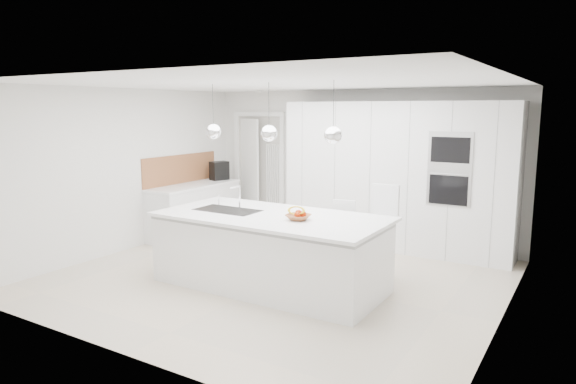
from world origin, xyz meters
The scene contains 27 objects.
floor centered at (0.00, 0.00, 0.00)m, with size 5.50×5.50×0.00m, color beige.
wall_back centered at (0.00, 2.50, 1.25)m, with size 5.50×5.50×0.00m, color silver.
wall_left centered at (-2.75, 0.00, 1.25)m, with size 5.00×5.00×0.00m, color silver.
ceiling centered at (0.00, 0.00, 2.50)m, with size 5.50×5.50×0.00m, color white.
tall_cabinets centered at (0.80, 2.20, 1.15)m, with size 3.60×0.60×2.30m, color white.
oven_stack centered at (1.70, 1.89, 1.35)m, with size 0.62×0.04×1.05m, color #A5A5A8, non-canonical shape.
doorway_frame centered at (-1.95, 2.47, 1.02)m, with size 1.11×0.08×2.13m, color white, non-canonical shape.
hallway_door centered at (-2.20, 2.42, 1.00)m, with size 0.82×0.04×2.00m, color white.
radiator centered at (-1.63, 2.46, 0.85)m, with size 0.32×0.04×1.40m, color white, non-canonical shape.
left_base_cabinets centered at (-2.45, 1.20, 0.43)m, with size 0.60×1.80×0.86m, color white.
left_worktop centered at (-2.45, 1.20, 0.88)m, with size 0.62×1.82×0.04m, color white.
oak_backsplash centered at (-2.74, 1.20, 1.15)m, with size 0.02×1.80×0.50m, color #9C5C32.
island_base centered at (0.10, -0.30, 0.43)m, with size 2.80×1.20×0.86m, color white.
island_worktop centered at (0.10, -0.25, 0.88)m, with size 2.84×1.40×0.04m, color white.
island_sink centered at (-0.55, -0.30, 0.82)m, with size 0.84×0.44×0.18m, color #3F3F42, non-canonical shape.
island_tap centered at (-0.50, -0.10, 1.05)m, with size 0.02×0.02×0.30m, color white.
pendant_left centered at (-0.75, -0.30, 1.90)m, with size 0.20×0.20×0.20m, color white.
pendant_mid centered at (0.10, -0.30, 1.90)m, with size 0.20×0.20×0.20m, color white.
pendant_right centered at (0.95, -0.30, 1.90)m, with size 0.20×0.20×0.20m, color white.
fruit_bowl centered at (0.53, -0.34, 0.93)m, with size 0.28×0.28×0.07m, color #9C5C32.
espresso_machine centered at (-2.43, 1.88, 1.07)m, with size 0.20×0.32×0.34m, color black.
bar_stool_left centered at (0.65, 0.55, 0.49)m, with size 0.33×0.45×0.98m, color white, non-canonical shape.
bar_stool_right centered at (1.15, 0.69, 0.61)m, with size 0.40×0.56×1.21m, color white, non-canonical shape.
apple_a centered at (0.57, -0.30, 0.97)m, with size 0.08×0.08×0.08m, color #AE2603.
apple_b centered at (0.50, -0.28, 0.97)m, with size 0.08×0.08×0.08m, color #AE2603.
apple_c centered at (0.53, -0.37, 0.97)m, with size 0.07×0.07×0.07m, color #AE2603.
banana_bunch centered at (0.51, -0.35, 1.01)m, with size 0.21×0.21×0.03m, color yellow.
Camera 1 is at (3.48, -5.43, 2.20)m, focal length 32.00 mm.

